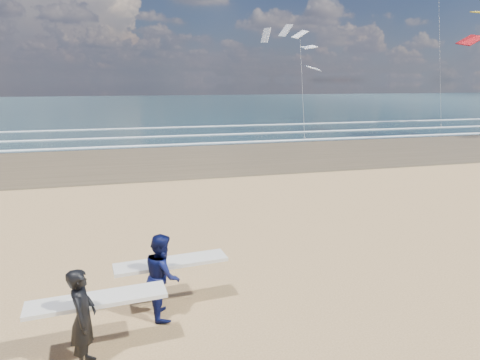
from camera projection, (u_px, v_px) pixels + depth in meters
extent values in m
cube|color=brown|center=(417.00, 146.00, 29.03)|extent=(220.00, 12.00, 0.01)
cube|color=#182F36|center=(231.00, 104.00, 79.86)|extent=(220.00, 100.00, 0.02)
cube|color=white|center=(378.00, 137.00, 33.54)|extent=(220.00, 0.50, 0.05)
cube|color=white|center=(348.00, 130.00, 37.96)|extent=(220.00, 0.50, 0.05)
cube|color=white|center=(317.00, 123.00, 44.08)|extent=(220.00, 0.50, 0.05)
imported|color=black|center=(83.00, 319.00, 6.58)|extent=(0.45, 0.63, 1.65)
cube|color=silver|center=(98.00, 299.00, 6.93)|extent=(2.24, 0.70, 0.07)
imported|color=#0B1142|center=(163.00, 275.00, 8.05)|extent=(0.64, 0.81, 1.63)
cube|color=silver|center=(171.00, 262.00, 8.41)|extent=(2.24, 0.73, 0.07)
cube|color=slate|center=(305.00, 137.00, 33.24)|extent=(0.12, 0.12, 0.10)
cube|color=slate|center=(441.00, 125.00, 42.43)|extent=(0.12, 0.12, 0.10)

